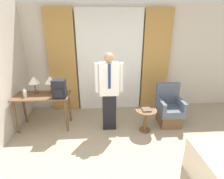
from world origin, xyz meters
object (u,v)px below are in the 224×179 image
object	(u,v)px
book	(146,109)
bottle_near_edge	(25,94)
armchair	(169,110)
backpack	(59,89)
table_lamp_left	(34,81)
table_lamp_right	(50,81)
side_table	(145,117)
person	(109,90)
desk	(43,100)

from	to	relation	value
book	bottle_near_edge	bearing A→B (deg)	174.84
armchair	backpack	bearing A→B (deg)	-176.94
backpack	book	xyz separation A→B (m)	(1.80, -0.15, -0.44)
book	table_lamp_left	bearing A→B (deg)	169.44
table_lamp_right	bottle_near_edge	bearing A→B (deg)	-156.00
armchair	side_table	bearing A→B (deg)	-155.92
armchair	side_table	distance (m)	0.68
backpack	person	world-z (taller)	person
table_lamp_left	side_table	bearing A→B (deg)	-10.61
desk	armchair	xyz separation A→B (m)	(2.83, -0.03, -0.31)
table_lamp_right	armchair	distance (m)	2.76
table_lamp_right	backpack	bearing A→B (deg)	-50.50
person	armchair	size ratio (longest dim) A/B	1.81
armchair	table_lamp_right	bearing A→B (deg)	176.36
bottle_near_edge	backpack	world-z (taller)	backpack
armchair	book	bearing A→B (deg)	-155.91
desk	backpack	distance (m)	0.55
table_lamp_right	backpack	distance (m)	0.40
table_lamp_right	side_table	world-z (taller)	table_lamp_right
person	side_table	world-z (taller)	person
backpack	person	size ratio (longest dim) A/B	0.23
table_lamp_left	armchair	xyz separation A→B (m)	(3.00, -0.17, -0.71)
desk	armchair	distance (m)	2.85
side_table	book	world-z (taller)	book
desk	person	distance (m)	1.47
armchair	bottle_near_edge	bearing A→B (deg)	-179.13
bottle_near_edge	armchair	bearing A→B (deg)	0.87
bottle_near_edge	armchair	size ratio (longest dim) A/B	0.19
person	armchair	xyz separation A→B (m)	(1.39, 0.13, -0.58)
armchair	person	bearing A→B (deg)	-174.75
table_lamp_left	desk	bearing A→B (deg)	-39.13
side_table	book	xyz separation A→B (m)	(0.00, 0.00, 0.18)
person	side_table	xyz separation A→B (m)	(0.77, -0.15, -0.58)
backpack	person	bearing A→B (deg)	0.07
table_lamp_right	person	world-z (taller)	person
backpack	book	world-z (taller)	backpack
table_lamp_left	table_lamp_right	bearing A→B (deg)	0.00
desk	backpack	size ratio (longest dim) A/B	3.03
desk	person	bearing A→B (deg)	-6.20
desk	side_table	xyz separation A→B (m)	(2.21, -0.31, -0.31)
desk	book	distance (m)	2.24
desk	side_table	bearing A→B (deg)	-7.88
table_lamp_left	side_table	world-z (taller)	table_lamp_left
table_lamp_right	side_table	bearing A→B (deg)	-12.35
backpack	person	xyz separation A→B (m)	(1.02, 0.00, -0.04)
armchair	desk	bearing A→B (deg)	179.42
person	bottle_near_edge	bearing A→B (deg)	177.38
armchair	table_lamp_left	bearing A→B (deg)	176.78
side_table	desk	bearing A→B (deg)	172.12
desk	table_lamp_left	distance (m)	0.46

